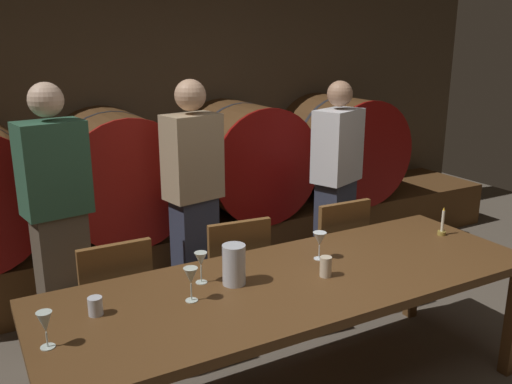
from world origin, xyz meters
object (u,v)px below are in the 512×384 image
(dining_table, at_px, (297,289))
(wine_glass_far_left, at_px, (45,323))
(chair_center, at_px, (234,275))
(wine_glass_center_left, at_px, (191,277))
(wine_barrel_center_left, at_px, (115,173))
(chair_left, at_px, (114,302))
(wine_barrel_center_right, at_px, (243,158))
(chair_right, at_px, (334,252))
(pitcher, at_px, (234,265))
(wine_glass_center_right, at_px, (201,260))
(guest_right, at_px, (336,186))
(wine_glass_far_right, at_px, (320,240))
(cup_right, at_px, (326,267))
(candle_center, at_px, (442,227))
(wine_barrel_far_right, at_px, (339,147))
(guest_center, at_px, (194,195))
(guest_left, at_px, (58,221))
(cup_left, at_px, (95,306))

(dining_table, height_order, wine_glass_far_left, wine_glass_far_left)
(chair_center, height_order, wine_glass_center_left, wine_glass_center_left)
(dining_table, bearing_deg, wine_barrel_center_left, 101.40)
(chair_left, bearing_deg, wine_glass_far_left, 59.11)
(wine_barrel_center_right, relative_size, chair_right, 1.12)
(pitcher, distance_m, wine_glass_center_right, 0.17)
(wine_glass_far_left, bearing_deg, chair_right, 20.52)
(chair_center, height_order, chair_right, same)
(wine_barrel_center_left, relative_size, guest_right, 0.60)
(chair_left, bearing_deg, wine_glass_far_right, 153.19)
(wine_glass_far_left, bearing_deg, cup_right, 0.41)
(candle_center, bearing_deg, guest_right, 95.50)
(wine_barrel_center_left, bearing_deg, pitcher, -87.34)
(wine_barrel_far_right, relative_size, chair_right, 1.12)
(dining_table, xyz_separation_m, chair_center, (-0.03, 0.69, -0.19))
(wine_barrel_center_left, height_order, chair_right, wine_barrel_center_left)
(wine_glass_far_left, relative_size, wine_glass_center_left, 0.94)
(dining_table, height_order, pitcher, pitcher)
(chair_left, xyz_separation_m, chair_right, (1.56, 0.01, 0.00))
(guest_center, height_order, wine_glass_center_right, guest_center)
(wine_glass_center_left, bearing_deg, chair_left, 108.32)
(wine_barrel_center_left, distance_m, pitcher, 1.90)
(guest_left, height_order, guest_center, guest_left)
(guest_center, xyz_separation_m, candle_center, (1.19, -1.19, -0.07))
(pitcher, bearing_deg, wine_glass_center_left, -165.30)
(dining_table, relative_size, pitcher, 12.77)
(wine_barrel_far_right, distance_m, cup_right, 2.64)
(wine_glass_center_left, bearing_deg, cup_right, -6.63)
(wine_barrel_far_right, height_order, chair_center, wine_barrel_far_right)
(wine_barrel_far_right, bearing_deg, wine_glass_far_right, -129.88)
(guest_right, distance_m, wine_glass_far_left, 2.57)
(wine_barrel_center_left, distance_m, wine_glass_center_right, 1.81)
(wine_barrel_center_left, height_order, guest_right, guest_right)
(guest_right, relative_size, cup_right, 15.13)
(chair_left, height_order, wine_glass_center_left, wine_glass_center_left)
(wine_barrel_far_right, height_order, guest_left, guest_left)
(chair_left, xyz_separation_m, cup_left, (-0.21, -0.57, 0.29))
(guest_left, height_order, wine_glass_center_left, guest_left)
(pitcher, bearing_deg, chair_center, 63.71)
(chair_center, relative_size, cup_left, 10.32)
(chair_center, relative_size, guest_right, 0.54)
(chair_center, relative_size, cup_right, 8.11)
(wine_barrel_far_right, distance_m, chair_right, 1.72)
(pitcher, height_order, wine_glass_far_right, pitcher)
(guest_left, bearing_deg, wine_barrel_center_right, -162.88)
(guest_right, bearing_deg, cup_left, 3.01)
(wine_glass_center_left, bearing_deg, chair_center, 49.92)
(wine_barrel_center_right, bearing_deg, wine_glass_center_right, -123.30)
(guest_left, bearing_deg, wine_glass_center_right, 109.42)
(wine_barrel_far_right, xyz_separation_m, wine_glass_far_left, (-3.04, -2.06, -0.07))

